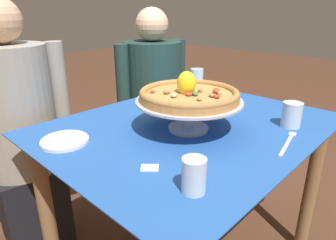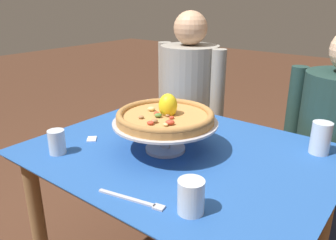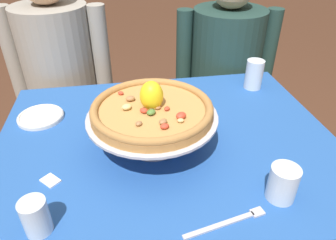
{
  "view_description": "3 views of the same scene",
  "coord_description": "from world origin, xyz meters",
  "px_view_note": "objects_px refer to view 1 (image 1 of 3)",
  "views": [
    {
      "loc": [
        -0.85,
        -0.68,
        1.14
      ],
      "look_at": [
        -0.09,
        0.04,
        0.74
      ],
      "focal_mm": 31.53,
      "sensor_mm": 36.0,
      "label": 1
    },
    {
      "loc": [
        0.67,
        -0.94,
        1.26
      ],
      "look_at": [
        -0.09,
        0.03,
        0.81
      ],
      "focal_mm": 35.95,
      "sensor_mm": 36.0,
      "label": 2
    },
    {
      "loc": [
        -0.13,
        -0.8,
        1.32
      ],
      "look_at": [
        0.0,
        -0.01,
        0.79
      ],
      "focal_mm": 33.17,
      "sensor_mm": 36.0,
      "label": 3
    }
  ],
  "objects_px": {
    "water_glass_front_left": "(194,178)",
    "dinner_fork": "(288,142)",
    "pizza_stand": "(189,107)",
    "water_glass_front_right": "(291,116)",
    "sugar_packet": "(150,168)",
    "water_glass_back_right": "(197,81)",
    "diner_right": "(153,103)",
    "diner_left": "(20,140)",
    "side_plate": "(65,140)",
    "pizza": "(189,94)"
  },
  "relations": [
    {
      "from": "side_plate",
      "to": "diner_left",
      "type": "height_order",
      "value": "diner_left"
    },
    {
      "from": "water_glass_back_right",
      "to": "diner_right",
      "type": "bearing_deg",
      "value": 89.75
    },
    {
      "from": "water_glass_front_left",
      "to": "sugar_packet",
      "type": "height_order",
      "value": "water_glass_front_left"
    },
    {
      "from": "pizza_stand",
      "to": "water_glass_front_right",
      "type": "relative_size",
      "value": 4.07
    },
    {
      "from": "pizza_stand",
      "to": "pizza",
      "type": "relative_size",
      "value": 1.09
    },
    {
      "from": "water_glass_front_left",
      "to": "water_glass_back_right",
      "type": "bearing_deg",
      "value": 38.01
    },
    {
      "from": "dinner_fork",
      "to": "sugar_packet",
      "type": "height_order",
      "value": "dinner_fork"
    },
    {
      "from": "pizza_stand",
      "to": "side_plate",
      "type": "bearing_deg",
      "value": 148.92
    },
    {
      "from": "water_glass_back_right",
      "to": "pizza",
      "type": "bearing_deg",
      "value": -144.6
    },
    {
      "from": "water_glass_front_right",
      "to": "diner_right",
      "type": "relative_size",
      "value": 0.08
    },
    {
      "from": "dinner_fork",
      "to": "diner_right",
      "type": "relative_size",
      "value": 0.19
    },
    {
      "from": "water_glass_back_right",
      "to": "water_glass_front_left",
      "type": "xyz_separation_m",
      "value": [
        -0.77,
        -0.6,
        -0.01
      ]
    },
    {
      "from": "water_glass_front_left",
      "to": "side_plate",
      "type": "xyz_separation_m",
      "value": [
        -0.08,
        0.49,
        -0.03
      ]
    },
    {
      "from": "dinner_fork",
      "to": "sugar_packet",
      "type": "distance_m",
      "value": 0.49
    },
    {
      "from": "pizza",
      "to": "dinner_fork",
      "type": "relative_size",
      "value": 1.68
    },
    {
      "from": "water_glass_front_right",
      "to": "water_glass_front_left",
      "type": "distance_m",
      "value": 0.6
    },
    {
      "from": "water_glass_front_right",
      "to": "sugar_packet",
      "type": "distance_m",
      "value": 0.62
    },
    {
      "from": "water_glass_front_right",
      "to": "water_glass_front_left",
      "type": "relative_size",
      "value": 1.06
    },
    {
      "from": "water_glass_front_right",
      "to": "diner_right",
      "type": "distance_m",
      "value": 0.98
    },
    {
      "from": "water_glass_front_left",
      "to": "dinner_fork",
      "type": "distance_m",
      "value": 0.45
    },
    {
      "from": "pizza",
      "to": "side_plate",
      "type": "height_order",
      "value": "pizza"
    },
    {
      "from": "water_glass_back_right",
      "to": "diner_left",
      "type": "height_order",
      "value": "diner_left"
    },
    {
      "from": "pizza_stand",
      "to": "side_plate",
      "type": "xyz_separation_m",
      "value": [
        -0.38,
        0.23,
        -0.08
      ]
    },
    {
      "from": "pizza",
      "to": "diner_right",
      "type": "relative_size",
      "value": 0.31
    },
    {
      "from": "pizza",
      "to": "water_glass_front_left",
      "type": "height_order",
      "value": "pizza"
    },
    {
      "from": "dinner_fork",
      "to": "pizza",
      "type": "bearing_deg",
      "value": 113.62
    },
    {
      "from": "sugar_packet",
      "to": "water_glass_front_right",
      "type": "bearing_deg",
      "value": -14.83
    },
    {
      "from": "water_glass_front_right",
      "to": "sugar_packet",
      "type": "height_order",
      "value": "water_glass_front_right"
    },
    {
      "from": "pizza_stand",
      "to": "water_glass_front_right",
      "type": "xyz_separation_m",
      "value": [
        0.3,
        -0.26,
        -0.05
      ]
    },
    {
      "from": "side_plate",
      "to": "pizza_stand",
      "type": "bearing_deg",
      "value": -31.08
    },
    {
      "from": "water_glass_front_right",
      "to": "diner_left",
      "type": "bearing_deg",
      "value": 124.71
    },
    {
      "from": "pizza",
      "to": "water_glass_back_right",
      "type": "relative_size",
      "value": 2.97
    },
    {
      "from": "pizza",
      "to": "diner_left",
      "type": "xyz_separation_m",
      "value": [
        -0.37,
        0.69,
        -0.28
      ]
    },
    {
      "from": "side_plate",
      "to": "sugar_packet",
      "type": "relative_size",
      "value": 3.2
    },
    {
      "from": "pizza",
      "to": "sugar_packet",
      "type": "relative_size",
      "value": 7.2
    },
    {
      "from": "side_plate",
      "to": "diner_left",
      "type": "bearing_deg",
      "value": 88.71
    },
    {
      "from": "water_glass_back_right",
      "to": "dinner_fork",
      "type": "relative_size",
      "value": 0.56
    },
    {
      "from": "water_glass_back_right",
      "to": "dinner_fork",
      "type": "xyz_separation_m",
      "value": [
        -0.33,
        -0.65,
        -0.05
      ]
    },
    {
      "from": "water_glass_front_right",
      "to": "dinner_fork",
      "type": "height_order",
      "value": "water_glass_front_right"
    },
    {
      "from": "pizza_stand",
      "to": "side_plate",
      "type": "distance_m",
      "value": 0.45
    },
    {
      "from": "diner_left",
      "to": "diner_right",
      "type": "distance_m",
      "value": 0.84
    },
    {
      "from": "water_glass_front_left",
      "to": "diner_right",
      "type": "distance_m",
      "value": 1.24
    },
    {
      "from": "pizza_stand",
      "to": "pizza",
      "type": "distance_m",
      "value": 0.05
    },
    {
      "from": "side_plate",
      "to": "diner_left",
      "type": "distance_m",
      "value": 0.49
    },
    {
      "from": "diner_right",
      "to": "pizza",
      "type": "bearing_deg",
      "value": -124.48
    },
    {
      "from": "water_glass_front_right",
      "to": "diner_right",
      "type": "bearing_deg",
      "value": 79.69
    },
    {
      "from": "pizza",
      "to": "diner_right",
      "type": "xyz_separation_m",
      "value": [
        0.47,
        0.68,
        -0.29
      ]
    },
    {
      "from": "pizza",
      "to": "water_glass_front_right",
      "type": "relative_size",
      "value": 3.75
    },
    {
      "from": "dinner_fork",
      "to": "pizza_stand",
      "type": "bearing_deg",
      "value": 113.66
    },
    {
      "from": "water_glass_front_right",
      "to": "diner_left",
      "type": "relative_size",
      "value": 0.08
    }
  ]
}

